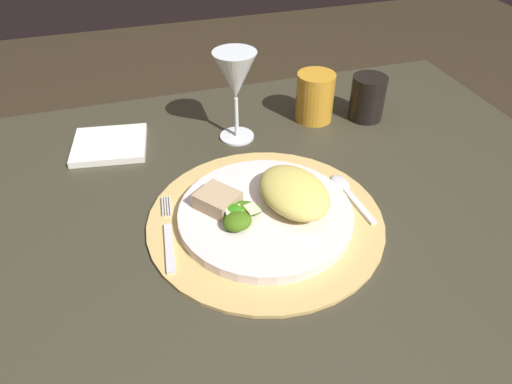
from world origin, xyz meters
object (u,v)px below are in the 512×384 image
(amber_tumbler, at_px, (315,97))
(dark_tumbler, at_px, (367,98))
(dining_table, at_px, (247,258))
(fork, at_px, (169,236))
(spoon, at_px, (346,190))
(wine_glass, at_px, (235,78))
(dinner_plate, at_px, (266,214))
(napkin, at_px, (110,145))

(amber_tumbler, relative_size, dark_tumbler, 1.09)
(dining_table, height_order, fork, fork)
(dining_table, distance_m, dark_tumbler, 0.41)
(spoon, distance_m, amber_tumbler, 0.25)
(wine_glass, bearing_deg, dinner_plate, -95.09)
(fork, relative_size, napkin, 1.23)
(dinner_plate, bearing_deg, amber_tumbler, 54.74)
(fork, xyz_separation_m, spoon, (0.30, 0.02, 0.00))
(amber_tumbler, distance_m, dark_tumbler, 0.11)
(fork, distance_m, wine_glass, 0.32)
(amber_tumbler, bearing_deg, napkin, 178.38)
(dark_tumbler, bearing_deg, dining_table, -149.74)
(wine_glass, height_order, dark_tumbler, wine_glass)
(amber_tumbler, bearing_deg, dinner_plate, -125.26)
(wine_glass, xyz_separation_m, amber_tumbler, (0.17, 0.02, -0.08))
(dining_table, xyz_separation_m, dinner_plate, (0.01, -0.06, 0.16))
(napkin, bearing_deg, spoon, -35.23)
(spoon, bearing_deg, dark_tumbler, 55.87)
(dining_table, relative_size, amber_tumbler, 12.22)
(napkin, height_order, wine_glass, wine_glass)
(dinner_plate, distance_m, wine_glass, 0.27)
(dinner_plate, distance_m, spoon, 0.15)
(spoon, distance_m, napkin, 0.45)
(fork, bearing_deg, wine_glass, 55.12)
(dinner_plate, bearing_deg, napkin, 127.44)
(dining_table, relative_size, fork, 7.25)
(amber_tumbler, bearing_deg, fork, -141.73)
(wine_glass, distance_m, dark_tumbler, 0.29)
(napkin, bearing_deg, dining_table, -47.15)
(dining_table, height_order, napkin, napkin)
(dining_table, xyz_separation_m, amber_tumbler, (0.21, 0.21, 0.19))
(wine_glass, bearing_deg, dining_table, -100.96)
(spoon, xyz_separation_m, dark_tumbler, (0.15, 0.22, 0.04))
(fork, distance_m, dark_tumbler, 0.51)
(dining_table, bearing_deg, amber_tumbler, 45.28)
(spoon, xyz_separation_m, napkin, (-0.37, 0.26, -0.00))
(dinner_plate, relative_size, napkin, 2.00)
(napkin, relative_size, wine_glass, 0.78)
(dinner_plate, xyz_separation_m, fork, (-0.15, 0.00, -0.01))
(spoon, bearing_deg, dining_table, 166.66)
(dining_table, distance_m, amber_tumbler, 0.35)
(amber_tumbler, bearing_deg, wine_glass, -172.08)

